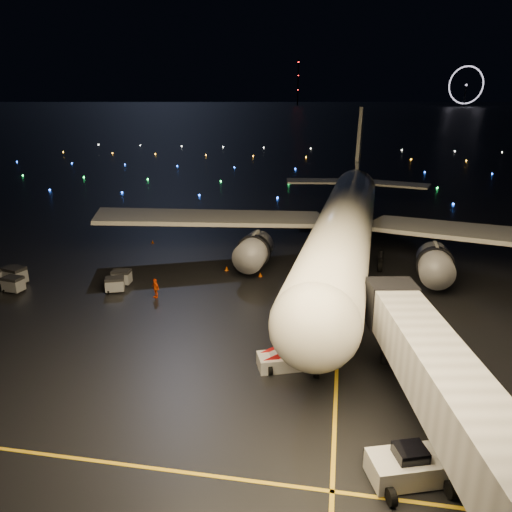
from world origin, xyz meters
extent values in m
plane|color=black|center=(0.00, 300.00, 0.00)|extent=(2000.00, 2000.00, 0.00)
cube|color=gold|center=(12.00, 15.00, 0.01)|extent=(0.25, 80.00, 0.02)
cube|color=gold|center=(-5.00, -10.00, 0.01)|extent=(60.00, 0.25, 0.02)
cube|color=silver|center=(15.86, -8.42, 0.98)|extent=(4.59, 3.37, 1.96)
imported|color=#E04108|center=(-5.84, 12.43, 0.98)|extent=(1.21, 1.07, 1.96)
cone|color=#E35505|center=(3.34, 19.93, 0.25)|extent=(0.50, 0.50, 0.50)
cone|color=#E35505|center=(-0.73, 21.21, 0.26)|extent=(0.57, 0.57, 0.52)
cone|color=#E35505|center=(1.04, 22.39, 0.27)|extent=(0.58, 0.58, 0.54)
cone|color=#E35505|center=(-12.94, 29.98, 0.23)|extent=(0.49, 0.49, 0.45)
cylinder|color=black|center=(-60.00, 740.00, 32.00)|extent=(1.80, 1.80, 64.00)
cube|color=gray|center=(-10.58, 15.11, 0.79)|extent=(1.95, 1.44, 1.57)
cube|color=gray|center=(-10.40, 13.09, 0.78)|extent=(2.17, 1.86, 1.55)
cube|color=gray|center=(-21.68, 13.33, 0.93)|extent=(2.52, 2.06, 1.86)
cube|color=gray|center=(-20.48, 11.32, 0.81)|extent=(2.07, 1.60, 1.61)
camera|label=1|loc=(11.66, -30.60, 19.26)|focal=35.00mm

